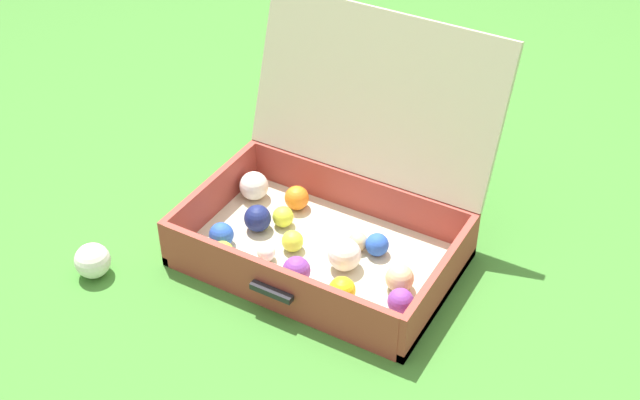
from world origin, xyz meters
TOP-DOWN VIEW (x-y plane):
  - ground_plane at (0.00, 0.00)m, footprint 16.00×16.00m
  - open_suitcase at (-0.05, 0.07)m, footprint 0.67×0.60m
  - stray_ball_on_grass at (-0.51, -0.33)m, footprint 0.09×0.09m

SIDE VIEW (x-z plane):
  - ground_plane at x=0.00m, z-range 0.00..0.00m
  - stray_ball_on_grass at x=-0.51m, z-range 0.00..0.09m
  - open_suitcase at x=-0.05m, z-range -0.16..0.39m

